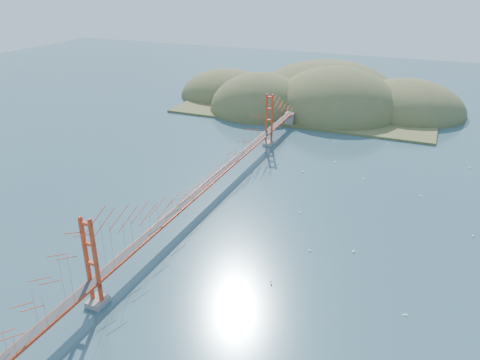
% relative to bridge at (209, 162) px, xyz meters
% --- Properties ---
extents(ground, '(320.00, 320.00, 0.00)m').
position_rel_bridge_xyz_m(ground, '(0.00, -0.18, -7.01)').
color(ground, '#335666').
rests_on(ground, ground).
extents(bridge, '(2.20, 94.40, 12.00)m').
position_rel_bridge_xyz_m(bridge, '(0.00, 0.00, 0.00)').
color(bridge, gray).
rests_on(bridge, ground).
extents(far_headlands, '(84.00, 58.00, 25.00)m').
position_rel_bridge_xyz_m(far_headlands, '(2.21, 68.33, -7.01)').
color(far_headlands, brown).
rests_on(far_headlands, ground).
extents(sailboat_7, '(0.59, 0.56, 0.66)m').
position_rel_bridge_xyz_m(sailboat_7, '(23.10, 18.91, -6.86)').
color(sailboat_7, white).
rests_on(sailboat_7, ground).
extents(sailboat_6, '(0.55, 0.55, 0.58)m').
position_rel_bridge_xyz_m(sailboat_6, '(17.72, -18.46, -6.87)').
color(sailboat_6, white).
rests_on(sailboat_6, ground).
extents(sailboat_8, '(0.56, 0.55, 0.63)m').
position_rel_bridge_xyz_m(sailboat_8, '(33.56, 15.41, -6.87)').
color(sailboat_8, white).
rests_on(sailboat_8, ground).
extents(sailboat_3, '(0.66, 0.66, 0.71)m').
position_rel_bridge_xyz_m(sailboat_3, '(11.51, 17.81, -6.85)').
color(sailboat_3, white).
rests_on(sailboat_3, ground).
extents(sailboat_15, '(0.71, 0.71, 0.75)m').
position_rel_bridge_xyz_m(sailboat_15, '(24.98, 40.49, -6.85)').
color(sailboat_15, white).
rests_on(sailboat_15, ground).
extents(sailboat_0, '(0.52, 0.55, 0.62)m').
position_rel_bridge_xyz_m(sailboat_0, '(15.69, 1.29, -6.87)').
color(sailboat_0, white).
rests_on(sailboat_0, ground).
extents(sailboat_12, '(0.50, 0.46, 0.56)m').
position_rel_bridge_xyz_m(sailboat_12, '(13.18, 37.89, -6.87)').
color(sailboat_12, white).
rests_on(sailboat_12, ground).
extents(sailboat_14, '(0.66, 0.66, 0.73)m').
position_rel_bridge_xyz_m(sailboat_14, '(25.95, -6.96, -6.85)').
color(sailboat_14, white).
rests_on(sailboat_14, ground).
extents(sailboat_9, '(0.57, 0.57, 0.60)m').
position_rel_bridge_xyz_m(sailboat_9, '(41.64, 4.30, -6.87)').
color(sailboat_9, white).
rests_on(sailboat_9, ground).
extents(sailboat_13, '(0.56, 0.54, 0.63)m').
position_rel_bridge_xyz_m(sailboat_13, '(33.92, -17.99, -6.86)').
color(sailboat_13, white).
rests_on(sailboat_13, ground).
extents(sailboat_2, '(0.58, 0.58, 0.64)m').
position_rel_bridge_xyz_m(sailboat_2, '(20.21, -9.08, -6.86)').
color(sailboat_2, white).
rests_on(sailboat_2, ground).
extents(sailboat_16, '(0.59, 0.59, 0.62)m').
position_rel_bridge_xyz_m(sailboat_16, '(16.29, 25.24, -6.87)').
color(sailboat_16, white).
rests_on(sailboat_16, ground).
extents(sailboat_17, '(0.52, 0.46, 0.58)m').
position_rel_bridge_xyz_m(sailboat_17, '(41.73, 32.73, -6.87)').
color(sailboat_17, white).
rests_on(sailboat_17, ground).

